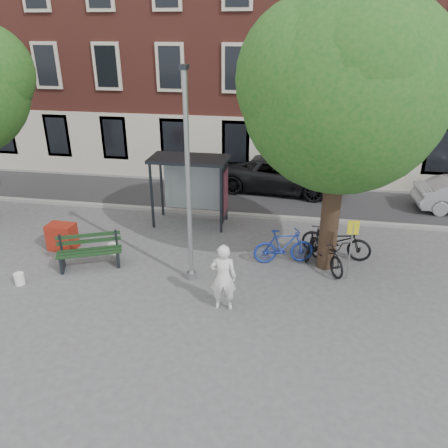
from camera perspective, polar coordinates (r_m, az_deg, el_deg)
ground at (r=13.32m, az=-4.25°, el=-7.15°), size 90.00×90.00×0.00m
road at (r=19.50m, az=0.63°, el=3.49°), size 40.00×4.00×0.01m
curb_near at (r=17.65m, az=-0.41°, el=1.38°), size 40.00×0.25×0.12m
curb_far at (r=21.35m, az=1.50°, el=5.51°), size 40.00×0.25×0.12m
building_row at (r=24.17m, az=3.23°, el=24.42°), size 30.00×8.00×14.00m
lamppost at (r=12.11m, az=-4.66°, el=4.17°), size 0.28×0.35×6.11m
tree_right at (r=12.50m, az=15.61°, el=17.40°), size 5.76×5.60×8.20m
bus_shelter at (r=16.30m, az=-3.11°, el=6.34°), size 2.85×1.45×2.62m
painter at (r=11.52m, az=-0.10°, el=-6.99°), size 0.74×0.53×1.90m
bench at (r=14.38m, az=-17.14°, el=-3.61°), size 2.06×1.34×1.02m
bike_a at (r=14.73m, az=14.45°, el=-2.02°), size 2.39×1.33×1.19m
bike_b at (r=14.01m, az=7.81°, el=-2.90°), size 2.02×1.02×1.17m
bike_c at (r=14.02m, az=13.23°, el=-3.51°), size 1.58×2.19×1.10m
bike_d at (r=14.63m, az=11.67°, el=-2.38°), size 1.00×1.69×0.98m
car_dark at (r=20.36m, az=7.45°, el=6.51°), size 5.89×3.19×1.57m
red_stand at (r=15.80m, az=-20.39°, el=-1.56°), size 0.92×0.63×0.90m
bucket_a at (r=14.28m, az=-25.16°, el=-6.50°), size 0.31×0.31×0.36m
bucket_b at (r=15.09m, az=-14.38°, el=-3.12°), size 0.35×0.35×0.36m
notice_sign at (r=13.15m, az=16.38°, el=-1.67°), size 0.33×0.07×1.92m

